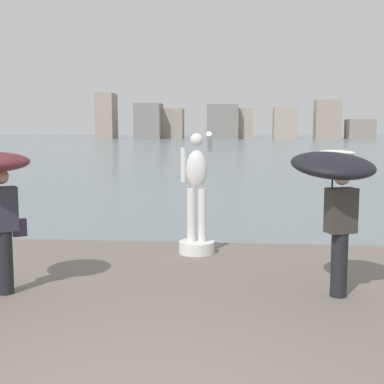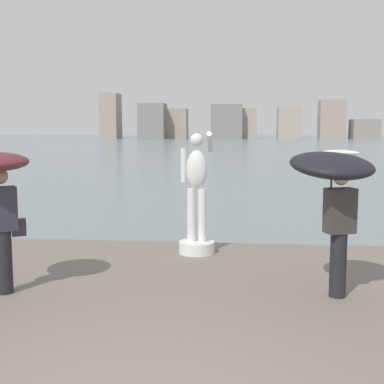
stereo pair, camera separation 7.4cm
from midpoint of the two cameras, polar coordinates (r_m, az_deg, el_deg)
The scene contains 6 objects.
ground_plane at distance 43.62m, azimuth 3.88°, elevation 3.53°, with size 400.00×400.00×0.00m, color slate.
pier at distance 5.85m, azimuth -3.60°, elevation -17.75°, with size 7.70×9.45×0.40m, color #70665B.
statue_white_figure at distance 9.24m, azimuth 0.30°, elevation -1.64°, with size 0.65×0.89×2.22m.
onlooker_right at distance 6.98m, azimuth 15.40°, elevation 1.25°, with size 1.42×1.44×2.02m.
boat_mid at distance 54.49m, azimuth 15.88°, elevation 4.28°, with size 3.81×3.21×0.57m.
distant_skyline at distance 148.18m, azimuth 3.19°, elevation 7.87°, with size 79.35×11.32×13.15m.
Camera 1 is at (0.77, -3.53, 2.65)m, focal length 47.60 mm.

